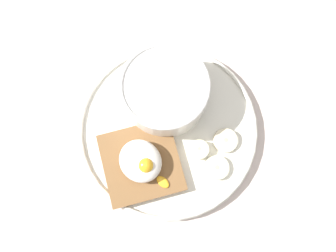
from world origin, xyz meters
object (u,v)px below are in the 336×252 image
at_px(toast_slice, 141,163).
at_px(poached_egg, 141,162).
at_px(banana_slice_front, 199,149).
at_px(banana_slice_back, 217,168).
at_px(banana_slice_left, 225,140).
at_px(oatmeal_bowl, 165,92).

bearing_deg(toast_slice, poached_egg, -172.75).
bearing_deg(banana_slice_front, banana_slice_back, -176.74).
xyz_separation_m(banana_slice_left, banana_slice_back, (-0.02, 0.03, -0.00)).
bearing_deg(oatmeal_bowl, banana_slice_front, 171.23).
distance_m(toast_slice, banana_slice_front, 0.08).
xyz_separation_m(oatmeal_bowl, banana_slice_front, (-0.09, 0.01, -0.02)).
xyz_separation_m(banana_slice_front, banana_slice_back, (-0.03, -0.00, -0.00)).
bearing_deg(banana_slice_left, oatmeal_bowl, 12.62).
xyz_separation_m(poached_egg, banana_slice_left, (-0.05, -0.11, -0.02)).
xyz_separation_m(poached_egg, banana_slice_back, (-0.07, -0.07, -0.02)).
distance_m(oatmeal_bowl, banana_slice_back, 0.13).
relative_size(oatmeal_bowl, banana_slice_left, 2.82).
height_order(toast_slice, banana_slice_back, same).
bearing_deg(oatmeal_bowl, toast_slice, 120.55).
distance_m(poached_egg, banana_slice_front, 0.08).
height_order(poached_egg, banana_slice_front, poached_egg).
relative_size(toast_slice, banana_slice_front, 3.51).
xyz_separation_m(oatmeal_bowl, banana_slice_left, (-0.10, -0.02, -0.02)).
height_order(toast_slice, banana_slice_left, same).
bearing_deg(banana_slice_front, poached_egg, 63.17).
relative_size(toast_slice, banana_slice_left, 3.24).
height_order(oatmeal_bowl, toast_slice, oatmeal_bowl).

